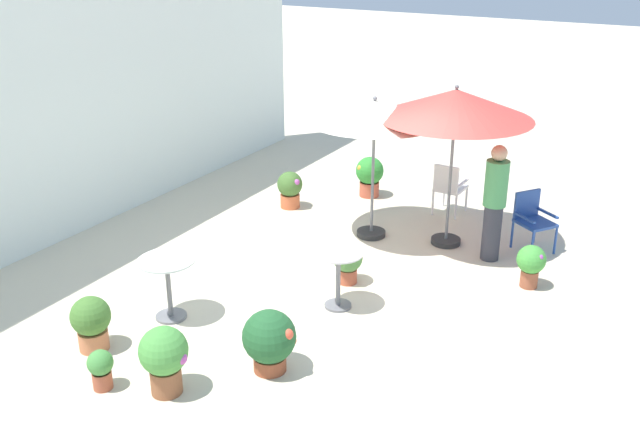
{
  "coord_description": "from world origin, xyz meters",
  "views": [
    {
      "loc": [
        -7.52,
        -3.94,
        4.43
      ],
      "look_at": [
        0.0,
        0.28,
        0.94
      ],
      "focal_mm": 39.99,
      "sensor_mm": 36.0,
      "label": 1
    }
  ],
  "objects_px": {
    "potted_plant_0": "(270,339)",
    "potted_plant_3": "(164,356)",
    "potted_plant_5": "(91,321)",
    "potted_plant_6": "(531,263)",
    "patio_chair_1": "(532,217)",
    "potted_plant_7": "(348,260)",
    "cafe_table_0": "(338,269)",
    "standing_person": "(495,202)",
    "potted_plant_2": "(101,367)",
    "potted_plant_4": "(370,175)",
    "potted_plant_1": "(290,188)",
    "cafe_table_1": "(168,278)",
    "patio_umbrella_0": "(375,113)",
    "patio_chair_0": "(449,186)",
    "patio_umbrella_1": "(456,105)"
  },
  "relations": [
    {
      "from": "potted_plant_5",
      "to": "potted_plant_0",
      "type": "bearing_deg",
      "value": -72.45
    },
    {
      "from": "potted_plant_4",
      "to": "potted_plant_1",
      "type": "bearing_deg",
      "value": 140.9
    },
    {
      "from": "cafe_table_0",
      "to": "standing_person",
      "type": "bearing_deg",
      "value": -28.59
    },
    {
      "from": "cafe_table_0",
      "to": "potted_plant_3",
      "type": "bearing_deg",
      "value": 163.95
    },
    {
      "from": "patio_chair_1",
      "to": "potted_plant_7",
      "type": "relative_size",
      "value": 1.52
    },
    {
      "from": "potted_plant_3",
      "to": "potted_plant_4",
      "type": "height_order",
      "value": "potted_plant_3"
    },
    {
      "from": "patio_chair_1",
      "to": "potted_plant_7",
      "type": "height_order",
      "value": "patio_chair_1"
    },
    {
      "from": "potted_plant_1",
      "to": "potted_plant_5",
      "type": "height_order",
      "value": "potted_plant_5"
    },
    {
      "from": "patio_umbrella_0",
      "to": "patio_chair_0",
      "type": "distance_m",
      "value": 2.13
    },
    {
      "from": "potted_plant_7",
      "to": "cafe_table_0",
      "type": "bearing_deg",
      "value": -163.05
    },
    {
      "from": "cafe_table_0",
      "to": "potted_plant_4",
      "type": "height_order",
      "value": "cafe_table_0"
    },
    {
      "from": "patio_umbrella_1",
      "to": "potted_plant_4",
      "type": "relative_size",
      "value": 3.37
    },
    {
      "from": "patio_chair_1",
      "to": "cafe_table_1",
      "type": "bearing_deg",
      "value": 141.43
    },
    {
      "from": "patio_umbrella_0",
      "to": "potted_plant_7",
      "type": "height_order",
      "value": "patio_umbrella_0"
    },
    {
      "from": "patio_chair_1",
      "to": "potted_plant_0",
      "type": "xyz_separation_m",
      "value": [
        -4.47,
        1.64,
        -0.12
      ]
    },
    {
      "from": "potted_plant_5",
      "to": "potted_plant_6",
      "type": "bearing_deg",
      "value": -45.09
    },
    {
      "from": "potted_plant_0",
      "to": "potted_plant_3",
      "type": "height_order",
      "value": "potted_plant_3"
    },
    {
      "from": "potted_plant_0",
      "to": "potted_plant_4",
      "type": "distance_m",
      "value": 5.5
    },
    {
      "from": "patio_chair_0",
      "to": "potted_plant_2",
      "type": "bearing_deg",
      "value": 166.96
    },
    {
      "from": "patio_umbrella_1",
      "to": "cafe_table_0",
      "type": "distance_m",
      "value": 2.99
    },
    {
      "from": "potted_plant_1",
      "to": "patio_chair_0",
      "type": "bearing_deg",
      "value": -67.92
    },
    {
      "from": "standing_person",
      "to": "potted_plant_3",
      "type": "bearing_deg",
      "value": 157.57
    },
    {
      "from": "patio_chair_1",
      "to": "potted_plant_2",
      "type": "bearing_deg",
      "value": 152.02
    },
    {
      "from": "patio_umbrella_0",
      "to": "potted_plant_1",
      "type": "xyz_separation_m",
      "value": [
        0.42,
        1.71,
        -1.59
      ]
    },
    {
      "from": "potted_plant_1",
      "to": "potted_plant_3",
      "type": "relative_size",
      "value": 0.84
    },
    {
      "from": "potted_plant_5",
      "to": "patio_chair_0",
      "type": "bearing_deg",
      "value": -19.81
    },
    {
      "from": "potted_plant_5",
      "to": "potted_plant_2",
      "type": "bearing_deg",
      "value": -128.21
    },
    {
      "from": "potted_plant_4",
      "to": "standing_person",
      "type": "xyz_separation_m",
      "value": [
        -1.47,
        -2.61,
        0.48
      ]
    },
    {
      "from": "cafe_table_1",
      "to": "standing_person",
      "type": "xyz_separation_m",
      "value": [
        3.51,
        -2.89,
        0.33
      ]
    },
    {
      "from": "cafe_table_0",
      "to": "patio_chair_0",
      "type": "relative_size",
      "value": 0.86
    },
    {
      "from": "potted_plant_1",
      "to": "potted_plant_6",
      "type": "bearing_deg",
      "value": -102.02
    },
    {
      "from": "potted_plant_2",
      "to": "potted_plant_5",
      "type": "height_order",
      "value": "potted_plant_5"
    },
    {
      "from": "patio_umbrella_0",
      "to": "patio_chair_1",
      "type": "relative_size",
      "value": 2.51
    },
    {
      "from": "cafe_table_0",
      "to": "potted_plant_0",
      "type": "relative_size",
      "value": 1.08
    },
    {
      "from": "cafe_table_1",
      "to": "patio_chair_1",
      "type": "xyz_separation_m",
      "value": [
        4.13,
        -3.3,
        -0.04
      ]
    },
    {
      "from": "potted_plant_4",
      "to": "patio_umbrella_0",
      "type": "bearing_deg",
      "value": -153.38
    },
    {
      "from": "cafe_table_1",
      "to": "potted_plant_0",
      "type": "height_order",
      "value": "cafe_table_1"
    },
    {
      "from": "cafe_table_1",
      "to": "patio_chair_0",
      "type": "relative_size",
      "value": 0.89
    },
    {
      "from": "patio_umbrella_1",
      "to": "cafe_table_1",
      "type": "relative_size",
      "value": 3.07
    },
    {
      "from": "patio_umbrella_1",
      "to": "potted_plant_1",
      "type": "distance_m",
      "value": 3.33
    },
    {
      "from": "potted_plant_4",
      "to": "potted_plant_5",
      "type": "distance_m",
      "value": 5.97
    },
    {
      "from": "cafe_table_1",
      "to": "standing_person",
      "type": "bearing_deg",
      "value": -39.49
    },
    {
      "from": "patio_umbrella_0",
      "to": "cafe_table_0",
      "type": "bearing_deg",
      "value": -165.1
    },
    {
      "from": "potted_plant_0",
      "to": "potted_plant_4",
      "type": "bearing_deg",
      "value": 14.52
    },
    {
      "from": "potted_plant_4",
      "to": "potted_plant_3",
      "type": "bearing_deg",
      "value": -173.77
    },
    {
      "from": "potted_plant_7",
      "to": "patio_umbrella_1",
      "type": "bearing_deg",
      "value": -21.07
    },
    {
      "from": "potted_plant_1",
      "to": "potted_plant_3",
      "type": "height_order",
      "value": "potted_plant_3"
    },
    {
      "from": "potted_plant_2",
      "to": "potted_plant_4",
      "type": "bearing_deg",
      "value": 0.42
    },
    {
      "from": "cafe_table_1",
      "to": "patio_chair_1",
      "type": "distance_m",
      "value": 5.29
    },
    {
      "from": "patio_chair_0",
      "to": "potted_plant_3",
      "type": "xyz_separation_m",
      "value": [
        -6.01,
        0.83,
        -0.08
      ]
    }
  ]
}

